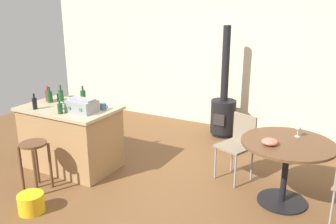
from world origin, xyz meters
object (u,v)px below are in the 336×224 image
bottle_3 (48,95)px  cup_3 (103,106)px  wood_stove (223,110)px  cup_4 (60,97)px  serving_bowl (270,142)px  bottle_0 (35,103)px  bottle_4 (50,96)px  cup_1 (70,102)px  folding_chair_far (238,142)px  toolbox (82,106)px  kitchen_island (71,137)px  wine_glass (298,128)px  wooden_stool (35,156)px  bottle_5 (83,96)px  cup_2 (72,98)px  bottle_2 (61,96)px  plastic_bucket (31,203)px  cup_0 (60,106)px  bottle_1 (60,108)px  dining_table (287,157)px

bottle_3 → cup_3: bottle_3 is taller
wood_stove → cup_4: size_ratio=15.84×
serving_bowl → bottle_0: bearing=-170.0°
bottle_3 → bottle_4: bearing=-31.0°
cup_1 → cup_3: 0.57m
folding_chair_far → toolbox: size_ratio=2.32×
cup_1 → serving_bowl: cup_1 is taller
bottle_0 → bottle_3: 0.43m
kitchen_island → cup_3: size_ratio=10.93×
cup_4 → wine_glass: bearing=7.6°
bottle_0 → cup_4: 0.50m
toolbox → bottle_3: (-0.82, 0.20, -0.00)m
wooden_stool → bottle_5: (-0.06, 1.02, 0.53)m
folding_chair_far → cup_2: size_ratio=7.21×
kitchen_island → wine_glass: (2.94, 0.66, 0.43)m
cup_3 → wooden_stool: bearing=-115.9°
bottle_2 → plastic_bucket: bottle_2 is taller
bottle_3 → cup_3: (1.00, 0.02, -0.04)m
toolbox → serving_bowl: bearing=8.0°
bottle_3 → kitchen_island: bearing=-12.5°
bottle_0 → cup_4: (-0.03, 0.50, -0.03)m
bottle_0 → cup_0: size_ratio=1.80×
toolbox → serving_bowl: size_ratio=2.09×
bottle_4 → wine_glass: bottle_4 is taller
kitchen_island → cup_2: bearing=125.0°
wood_stove → cup_0: size_ratio=16.07×
wood_stove → bottle_3: size_ratio=8.74×
kitchen_island → bottle_1: bottle_1 is taller
cup_4 → plastic_bucket: 1.76m
toolbox → cup_2: size_ratio=3.10×
bottle_0 → bottle_2: bottle_2 is taller
bottle_3 → dining_table: bearing=5.4°
wood_stove → cup_3: (-0.98, -2.10, 0.46)m
bottle_3 → bottle_4: size_ratio=0.95×
dining_table → bottle_5: (-2.87, -0.14, 0.40)m
plastic_bucket → cup_2: bearing=113.2°
cup_2 → toolbox: bearing=-34.3°
bottle_1 → cup_0: bottle_1 is taller
cup_0 → wine_glass: cup_0 is taller
dining_table → wood_stove: (-1.40, 1.80, -0.11)m
bottle_3 → plastic_bucket: 1.77m
wood_stove → bottle_5: size_ratio=7.84×
cup_2 → wood_stove: bearing=50.0°
cup_0 → bottle_3: bearing=153.2°
bottle_0 → bottle_4: bottle_4 is taller
wooden_stool → cup_2: cup_2 is taller
kitchen_island → cup_4: bearing=149.7°
toolbox → bottle_2: size_ratio=1.36×
dining_table → bottle_0: 3.31m
bottle_3 → wine_glass: bearing=9.0°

